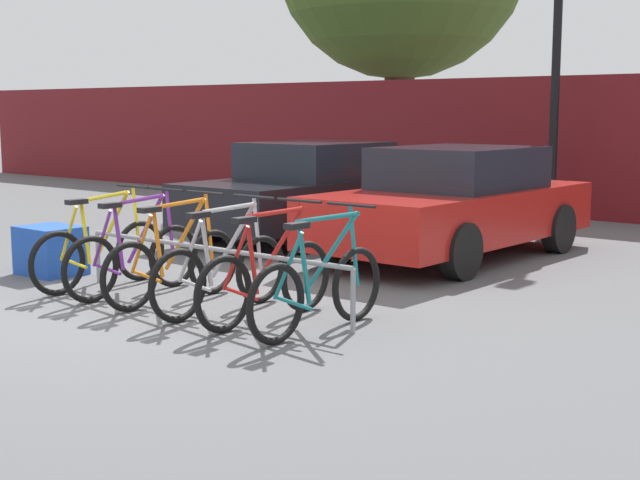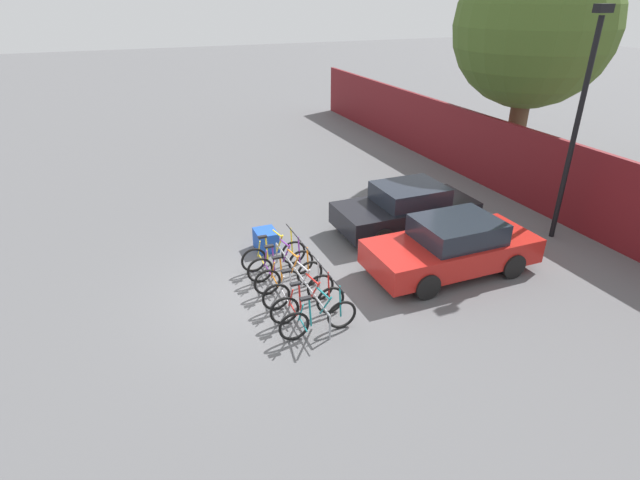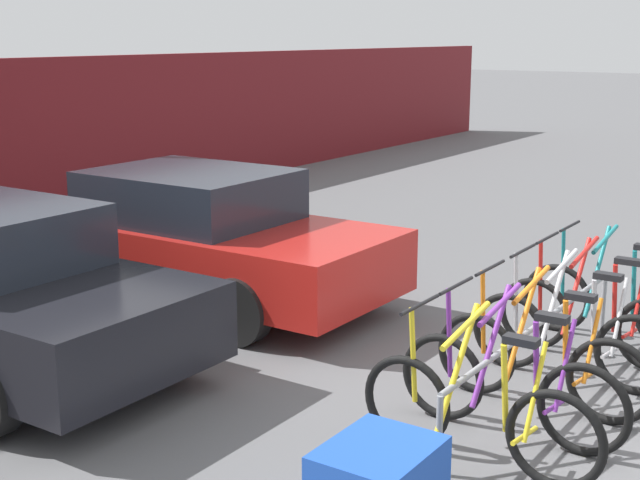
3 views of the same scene
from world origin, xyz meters
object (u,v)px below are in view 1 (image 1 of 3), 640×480
lamp_post (558,12)px  cargo_crate (51,250)px  bicycle_silver (221,272)px  bicycle_teal (319,288)px  car_black (312,191)px  bicycle_red (267,279)px  bicycle_purple (134,258)px  car_red (455,203)px  bike_rack (209,255)px  bicycle_yellow (101,252)px  bicycle_orange (173,264)px

lamp_post → cargo_crate: bearing=-106.8°
bicycle_silver → bicycle_teal: bearing=-0.1°
bicycle_silver → bicycle_teal: size_ratio=1.00×
car_black → cargo_crate: bearing=-95.4°
bicycle_silver → bicycle_red: same height
bicycle_purple → lamp_post: 8.56m
bicycle_red → bicycle_teal: 0.59m
bicycle_teal → cargo_crate: 4.06m
bicycle_red → car_red: 4.11m
bicycle_red → bicycle_teal: same height
bike_rack → lamp_post: (-0.20, 7.83, 2.91)m
car_black → lamp_post: size_ratio=0.67×
bicycle_yellow → car_black: bearing=99.9°
lamp_post → cargo_crate: (-2.37, -7.86, -3.12)m
car_red → lamp_post: size_ratio=0.70×
bicycle_teal → lamp_post: lamp_post is taller
bike_rack → car_red: (0.34, 3.91, 0.21)m
bicycle_yellow → car_black: 4.32m
bike_rack → bicycle_silver: bicycle_silver is taller
bike_rack → bicycle_purple: (-0.94, -0.15, -0.11)m
bike_rack → bicycle_red: bicycle_red is taller
car_black → car_red: same height
bicycle_yellow → bicycle_silver: size_ratio=1.00×
bike_rack → bicycle_red: bearing=-9.4°
bicycle_orange → lamp_post: lamp_post is taller
car_black → cargo_crate: car_black is taller
car_red → bicycle_orange: bearing=-99.6°
bike_rack → bicycle_yellow: bearing=-174.3°
bicycle_orange → bicycle_red: size_ratio=1.00×
bicycle_red → bicycle_purple: bearing=-179.4°
bicycle_yellow → lamp_post: (1.29, 7.97, 3.02)m
bike_rack → bicycle_yellow: (-1.49, -0.15, -0.11)m
bicycle_orange → cargo_crate: (-2.23, 0.11, -0.10)m
bicycle_yellow → bicycle_teal: (2.98, 0.00, 0.00)m
bicycle_purple → car_red: size_ratio=0.40×
bike_rack → bicycle_yellow: 1.50m
bicycle_orange → bicycle_silver: (0.67, 0.00, 0.00)m
bicycle_yellow → car_red: bearing=66.4°
cargo_crate → bicycle_yellow: bearing=-5.9°
bicycle_silver → car_red: size_ratio=0.40×
bicycle_red → car_black: 5.25m
bicycle_silver → bicycle_yellow: bearing=179.9°
cargo_crate → bicycle_teal: bearing=-1.6°
cargo_crate → bicycle_purple: bearing=-3.9°
bike_rack → bicycle_yellow: bicycle_yellow is taller
bicycle_teal → bicycle_silver: bearing=179.9°
bicycle_orange → bicycle_silver: 0.67m
bicycle_yellow → bicycle_silver: 1.81m
bike_rack → cargo_crate: 2.58m
bicycle_silver → bicycle_teal: same height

